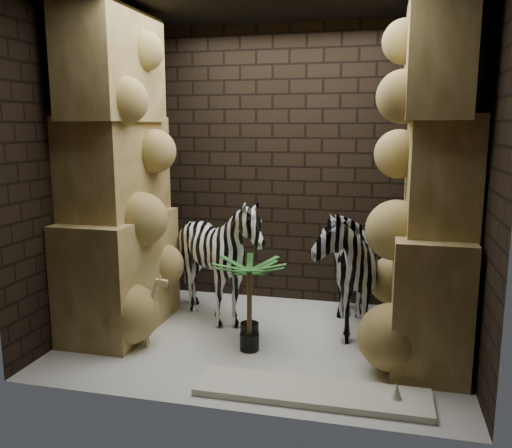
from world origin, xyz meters
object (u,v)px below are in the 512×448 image
(zebra_right, at_px, (341,256))
(palm_front, at_px, (249,301))
(palm_back, at_px, (249,305))
(giraffe_toy, at_px, (137,310))
(surfboard, at_px, (312,392))
(zebra_left, at_px, (220,266))

(zebra_right, xyz_separation_m, palm_front, (-0.79, -0.41, -0.37))
(palm_back, bearing_deg, zebra_right, 42.15)
(giraffe_toy, distance_m, palm_front, 1.01)
(palm_front, distance_m, surfboard, 1.21)
(zebra_right, xyz_separation_m, surfboard, (-0.09, -1.33, -0.71))
(zebra_left, distance_m, surfboard, 1.76)
(zebra_left, height_order, giraffe_toy, zebra_left)
(palm_front, relative_size, surfboard, 0.42)
(zebra_left, relative_size, palm_front, 1.78)
(giraffe_toy, relative_size, palm_front, 0.92)
(giraffe_toy, xyz_separation_m, palm_front, (0.93, 0.40, 0.03))
(giraffe_toy, bearing_deg, zebra_left, 38.31)
(zebra_right, bearing_deg, surfboard, -104.78)
(palm_back, distance_m, surfboard, 1.01)
(zebra_left, relative_size, palm_back, 1.57)
(zebra_left, bearing_deg, palm_back, -58.08)
(palm_back, bearing_deg, surfboard, -46.47)
(zebra_left, bearing_deg, giraffe_toy, -132.01)
(palm_front, height_order, surfboard, palm_front)
(palm_back, height_order, surfboard, palm_back)
(giraffe_toy, height_order, palm_back, palm_back)
(zebra_right, relative_size, zebra_left, 1.14)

